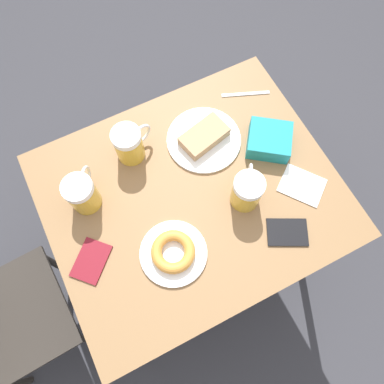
{
  "coord_description": "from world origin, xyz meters",
  "views": [
    {
      "loc": [
        -0.38,
        0.19,
        1.87
      ],
      "look_at": [
        0.0,
        0.0,
        0.76
      ],
      "focal_mm": 35.0,
      "sensor_mm": 36.0,
      "label": 1
    }
  ],
  "objects_px": {
    "beer_mug_left": "(247,191)",
    "passport_far_edge": "(287,232)",
    "plate_with_donut": "(173,252)",
    "napkin_folded": "(302,185)",
    "passport_near_edge": "(91,261)",
    "beer_mug_center": "(129,144)",
    "beer_mug_right": "(82,193)",
    "fork": "(246,94)",
    "blue_pouch": "(269,140)",
    "plate_with_cake": "(204,138)"
  },
  "relations": [
    {
      "from": "napkin_folded",
      "to": "passport_near_edge",
      "type": "xyz_separation_m",
      "value": [
        0.08,
        0.71,
        0.0
      ]
    },
    {
      "from": "beer_mug_left",
      "to": "beer_mug_center",
      "type": "xyz_separation_m",
      "value": [
        0.31,
        0.26,
        0.0
      ]
    },
    {
      "from": "plate_with_cake",
      "to": "beer_mug_center",
      "type": "xyz_separation_m",
      "value": [
        0.07,
        0.24,
        0.05
      ]
    },
    {
      "from": "beer_mug_center",
      "to": "beer_mug_right",
      "type": "bearing_deg",
      "value": 115.23
    },
    {
      "from": "beer_mug_right",
      "to": "passport_far_edge",
      "type": "xyz_separation_m",
      "value": [
        -0.38,
        -0.52,
        -0.06
      ]
    },
    {
      "from": "plate_with_donut",
      "to": "beer_mug_center",
      "type": "xyz_separation_m",
      "value": [
        0.37,
        -0.02,
        0.05
      ]
    },
    {
      "from": "beer_mug_right",
      "to": "passport_near_edge",
      "type": "xyz_separation_m",
      "value": [
        -0.19,
        0.06,
        -0.06
      ]
    },
    {
      "from": "beer_mug_left",
      "to": "passport_far_edge",
      "type": "xyz_separation_m",
      "value": [
        -0.16,
        -0.06,
        -0.06
      ]
    },
    {
      "from": "beer_mug_right",
      "to": "passport_near_edge",
      "type": "height_order",
      "value": "beer_mug_right"
    },
    {
      "from": "napkin_folded",
      "to": "plate_with_donut",
      "type": "bearing_deg",
      "value": 91.54
    },
    {
      "from": "beer_mug_left",
      "to": "blue_pouch",
      "type": "distance_m",
      "value": 0.22
    },
    {
      "from": "beer_mug_left",
      "to": "napkin_folded",
      "type": "distance_m",
      "value": 0.21
    },
    {
      "from": "napkin_folded",
      "to": "fork",
      "type": "height_order",
      "value": "same"
    },
    {
      "from": "beer_mug_center",
      "to": "passport_near_edge",
      "type": "height_order",
      "value": "beer_mug_center"
    },
    {
      "from": "plate_with_cake",
      "to": "fork",
      "type": "xyz_separation_m",
      "value": [
        0.1,
        -0.22,
        -0.01
      ]
    },
    {
      "from": "napkin_folded",
      "to": "fork",
      "type": "relative_size",
      "value": 1.05
    },
    {
      "from": "beer_mug_right",
      "to": "passport_near_edge",
      "type": "relative_size",
      "value": 0.87
    },
    {
      "from": "napkin_folded",
      "to": "blue_pouch",
      "type": "distance_m",
      "value": 0.18
    },
    {
      "from": "plate_with_donut",
      "to": "napkin_folded",
      "type": "distance_m",
      "value": 0.47
    },
    {
      "from": "plate_with_donut",
      "to": "blue_pouch",
      "type": "relative_size",
      "value": 1.1
    },
    {
      "from": "blue_pouch",
      "to": "beer_mug_right",
      "type": "bearing_deg",
      "value": 82.11
    },
    {
      "from": "plate_with_cake",
      "to": "beer_mug_center",
      "type": "distance_m",
      "value": 0.25
    },
    {
      "from": "beer_mug_center",
      "to": "passport_near_edge",
      "type": "bearing_deg",
      "value": 137.41
    },
    {
      "from": "passport_near_edge",
      "to": "passport_far_edge",
      "type": "distance_m",
      "value": 0.61
    },
    {
      "from": "plate_with_donut",
      "to": "blue_pouch",
      "type": "xyz_separation_m",
      "value": [
        0.19,
        -0.45,
        0.01
      ]
    },
    {
      "from": "plate_with_cake",
      "to": "passport_far_edge",
      "type": "distance_m",
      "value": 0.42
    },
    {
      "from": "beer_mug_right",
      "to": "beer_mug_left",
      "type": "bearing_deg",
      "value": -115.79
    },
    {
      "from": "beer_mug_right",
      "to": "napkin_folded",
      "type": "relative_size",
      "value": 0.76
    },
    {
      "from": "plate_with_donut",
      "to": "beer_mug_center",
      "type": "relative_size",
      "value": 1.5
    },
    {
      "from": "fork",
      "to": "blue_pouch",
      "type": "xyz_separation_m",
      "value": [
        -0.21,
        0.04,
        0.03
      ]
    },
    {
      "from": "plate_with_cake",
      "to": "beer_mug_left",
      "type": "bearing_deg",
      "value": -175.54
    },
    {
      "from": "plate_with_donut",
      "to": "napkin_folded",
      "type": "relative_size",
      "value": 1.18
    },
    {
      "from": "plate_with_cake",
      "to": "passport_near_edge",
      "type": "relative_size",
      "value": 1.67
    },
    {
      "from": "passport_far_edge",
      "to": "blue_pouch",
      "type": "distance_m",
      "value": 0.31
    },
    {
      "from": "napkin_folded",
      "to": "fork",
      "type": "bearing_deg",
      "value": -1.85
    },
    {
      "from": "plate_with_donut",
      "to": "passport_far_edge",
      "type": "bearing_deg",
      "value": -106.18
    },
    {
      "from": "fork",
      "to": "plate_with_donut",
      "type": "bearing_deg",
      "value": 129.92
    },
    {
      "from": "beer_mug_center",
      "to": "napkin_folded",
      "type": "bearing_deg",
      "value": -128.64
    },
    {
      "from": "beer_mug_left",
      "to": "passport_far_edge",
      "type": "relative_size",
      "value": 0.87
    },
    {
      "from": "plate_with_cake",
      "to": "blue_pouch",
      "type": "relative_size",
      "value": 1.34
    },
    {
      "from": "beer_mug_left",
      "to": "passport_far_edge",
      "type": "bearing_deg",
      "value": -158.52
    },
    {
      "from": "plate_with_cake",
      "to": "beer_mug_right",
      "type": "bearing_deg",
      "value": 93.59
    },
    {
      "from": "beer_mug_right",
      "to": "plate_with_cake",
      "type": "bearing_deg",
      "value": -86.41
    },
    {
      "from": "beer_mug_center",
      "to": "plate_with_cake",
      "type": "bearing_deg",
      "value": -105.22
    },
    {
      "from": "napkin_folded",
      "to": "fork",
      "type": "distance_m",
      "value": 0.39
    },
    {
      "from": "passport_far_edge",
      "to": "beer_mug_left",
      "type": "bearing_deg",
      "value": 21.48
    },
    {
      "from": "beer_mug_left",
      "to": "napkin_folded",
      "type": "relative_size",
      "value": 0.76
    },
    {
      "from": "beer_mug_right",
      "to": "napkin_folded",
      "type": "distance_m",
      "value": 0.7
    },
    {
      "from": "beer_mug_center",
      "to": "blue_pouch",
      "type": "xyz_separation_m",
      "value": [
        -0.18,
        -0.43,
        -0.03
      ]
    },
    {
      "from": "beer_mug_left",
      "to": "passport_near_edge",
      "type": "xyz_separation_m",
      "value": [
        0.03,
        0.52,
        -0.06
      ]
    }
  ]
}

